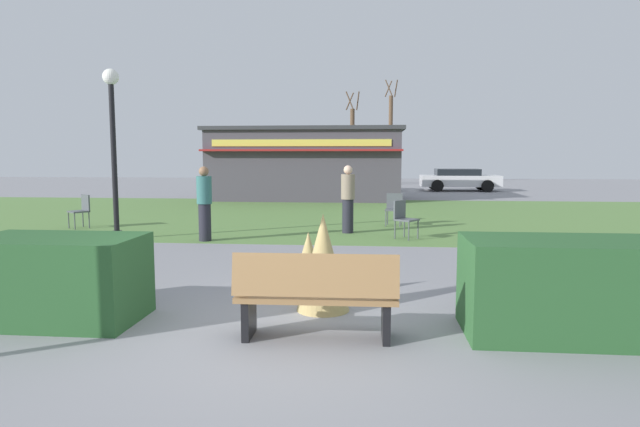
{
  "coord_description": "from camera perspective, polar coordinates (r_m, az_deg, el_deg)",
  "views": [
    {
      "loc": [
        1.05,
        -5.57,
        1.94
      ],
      "look_at": [
        0.2,
        3.47,
        0.96
      ],
      "focal_mm": 30.26,
      "sensor_mm": 36.0,
      "label": 1
    }
  ],
  "objects": [
    {
      "name": "lamppost_mid",
      "position": [
        13.22,
        -21.05,
        8.0
      ],
      "size": [
        0.36,
        0.36,
        3.87
      ],
      "color": "black",
      "rests_on": "ground_plane"
    },
    {
      "name": "cafe_chair_center",
      "position": [
        15.72,
        -23.88,
        0.5
      ],
      "size": [
        0.62,
        0.62,
        0.89
      ],
      "color": "#4C5156",
      "rests_on": "ground_plane"
    },
    {
      "name": "cafe_chair_west",
      "position": [
        12.68,
        8.82,
        -0.28
      ],
      "size": [
        0.62,
        0.62,
        0.89
      ],
      "color": "#4C5156",
      "rests_on": "ground_plane"
    },
    {
      "name": "food_kiosk",
      "position": [
        24.04,
        -1.48,
        5.32
      ],
      "size": [
        8.48,
        4.41,
        3.14
      ],
      "color": "#47424C",
      "rests_on": "ground_plane"
    },
    {
      "name": "parked_car_east_slot",
      "position": [
        30.43,
        14.49,
        3.55
      ],
      "size": [
        4.21,
        2.07,
        1.2
      ],
      "color": "silver",
      "rests_on": "ground_plane"
    },
    {
      "name": "parked_car_west_slot",
      "position": [
        30.64,
        -5.94,
        3.73
      ],
      "size": [
        4.21,
        2.07,
        1.2
      ],
      "color": "black",
      "rests_on": "ground_plane"
    },
    {
      "name": "tree_left_bg",
      "position": [
        37.97,
        7.46,
        7.98
      ],
      "size": [
        0.91,
        0.96,
        7.06
      ],
      "color": "brown",
      "rests_on": "ground_plane"
    },
    {
      "name": "person_strolling",
      "position": [
        13.43,
        2.97,
        1.57
      ],
      "size": [
        0.34,
        0.34,
        1.69
      ],
      "rotation": [
        0.0,
        0.0,
        4.62
      ],
      "color": "#23232D",
      "rests_on": "ground_plane"
    },
    {
      "name": "ornamental_grass_behind_left",
      "position": [
        7.37,
        -1.24,
        -5.46
      ],
      "size": [
        0.55,
        0.55,
        0.91
      ],
      "primitive_type": "cone",
      "color": "tan",
      "rests_on": "ground_plane"
    },
    {
      "name": "parked_car_center_slot",
      "position": [
        30.06,
        3.99,
        3.7
      ],
      "size": [
        4.27,
        2.18,
        1.2
      ],
      "color": "#B7BABF",
      "rests_on": "ground_plane"
    },
    {
      "name": "ground_plane",
      "position": [
        5.99,
        -5.1,
        -12.72
      ],
      "size": [
        80.0,
        80.0,
        0.0
      ],
      "primitive_type": "plane",
      "color": "gray"
    },
    {
      "name": "person_standing",
      "position": [
        12.43,
        -12.12,
        1.07
      ],
      "size": [
        0.34,
        0.34,
        1.69
      ],
      "rotation": [
        0.0,
        0.0,
        1.25
      ],
      "color": "#23232D",
      "rests_on": "ground_plane"
    },
    {
      "name": "ornamental_grass_behind_right",
      "position": [
        6.75,
        0.32,
        -5.17
      ],
      "size": [
        0.67,
        0.67,
        1.22
      ],
      "primitive_type": "cone",
      "color": "tan",
      "rests_on": "ground_plane"
    },
    {
      "name": "cafe_chair_east",
      "position": [
        14.99,
        7.84,
        0.72
      ],
      "size": [
        0.5,
        0.5,
        0.89
      ],
      "color": "#4C5156",
      "rests_on": "ground_plane"
    },
    {
      "name": "hedge_right",
      "position": [
        6.42,
        25.21,
        -7.16
      ],
      "size": [
        2.28,
        1.1,
        1.05
      ],
      "primitive_type": "cube",
      "color": "#28562B",
      "rests_on": "ground_plane"
    },
    {
      "name": "hedge_left",
      "position": [
        7.06,
        -26.05,
        -6.24
      ],
      "size": [
        1.91,
        1.1,
        1.0
      ],
      "primitive_type": "cube",
      "color": "#28562B",
      "rests_on": "ground_plane"
    },
    {
      "name": "tree_right_bg",
      "position": [
        34.54,
        3.42,
        7.26
      ],
      "size": [
        0.91,
        0.96,
        5.91
      ],
      "color": "brown",
      "rests_on": "ground_plane"
    },
    {
      "name": "park_bench",
      "position": [
        5.69,
        -0.4,
        -8.66
      ],
      "size": [
        1.71,
        0.56,
        0.95
      ],
      "color": "#9E7547",
      "rests_on": "ground_plane"
    },
    {
      "name": "trash_bin",
      "position": [
        6.45,
        22.27,
        -8.15
      ],
      "size": [
        0.52,
        0.52,
        0.79
      ],
      "primitive_type": "cylinder",
      "color": "#2D4233",
      "rests_on": "ground_plane"
    },
    {
      "name": "lawn_patch",
      "position": [
        17.59,
        1.93,
        -0.14
      ],
      "size": [
        36.0,
        12.0,
        0.01
      ],
      "primitive_type": "cube",
      "color": "#5B8442",
      "rests_on": "ground_plane"
    }
  ]
}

